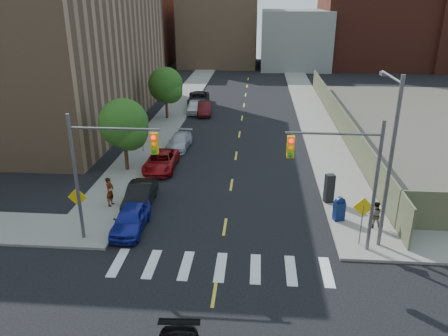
% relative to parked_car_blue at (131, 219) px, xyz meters
% --- Properties ---
extents(ground, '(160.00, 160.00, 0.00)m').
position_rel_parked_car_blue_xyz_m(ground, '(5.24, -7.27, -0.70)').
color(ground, black).
rests_on(ground, ground).
extents(sidewalk_nw, '(3.50, 73.00, 0.15)m').
position_rel_parked_car_blue_xyz_m(sidewalk_nw, '(-2.51, 34.23, -0.62)').
color(sidewalk_nw, gray).
rests_on(sidewalk_nw, ground).
extents(sidewalk_ne, '(3.50, 73.00, 0.15)m').
position_rel_parked_car_blue_xyz_m(sidewalk_ne, '(12.99, 34.23, -0.62)').
color(sidewalk_ne, gray).
rests_on(sidewalk_ne, ground).
extents(fence_north, '(0.12, 44.00, 2.50)m').
position_rel_parked_car_blue_xyz_m(fence_north, '(14.84, 20.73, 0.55)').
color(fence_north, '#616546').
rests_on(fence_north, ground).
extents(building_nw, '(22.00, 30.00, 16.00)m').
position_rel_parked_car_blue_xyz_m(building_nw, '(-16.76, 22.73, 7.30)').
color(building_nw, '#8C6B4C').
rests_on(building_nw, ground).
extents(bg_bldg_west, '(14.00, 18.00, 12.00)m').
position_rel_parked_car_blue_xyz_m(bg_bldg_west, '(-16.76, 62.73, 5.30)').
color(bg_bldg_west, '#592319').
rests_on(bg_bldg_west, ground).
extents(bg_bldg_midwest, '(14.00, 16.00, 15.00)m').
position_rel_parked_car_blue_xyz_m(bg_bldg_midwest, '(-0.76, 64.73, 6.80)').
color(bg_bldg_midwest, '#8C6B4C').
rests_on(bg_bldg_midwest, ground).
extents(bg_bldg_center, '(12.00, 16.00, 10.00)m').
position_rel_parked_car_blue_xyz_m(bg_bldg_center, '(13.24, 62.73, 4.30)').
color(bg_bldg_center, gray).
rests_on(bg_bldg_center, ground).
extents(bg_bldg_east, '(18.00, 18.00, 16.00)m').
position_rel_parked_car_blue_xyz_m(bg_bldg_east, '(27.24, 64.73, 7.30)').
color(bg_bldg_east, '#592319').
rests_on(bg_bldg_east, ground).
extents(signal_nw, '(4.59, 0.30, 7.00)m').
position_rel_parked_car_blue_xyz_m(signal_nw, '(-0.75, -1.27, 3.83)').
color(signal_nw, '#59595E').
rests_on(signal_nw, ground).
extents(signal_ne, '(4.59, 0.30, 7.00)m').
position_rel_parked_car_blue_xyz_m(signal_ne, '(11.22, -1.27, 3.83)').
color(signal_ne, '#59595E').
rests_on(signal_ne, ground).
extents(streetlight_ne, '(0.25, 3.70, 9.00)m').
position_rel_parked_car_blue_xyz_m(streetlight_ne, '(13.44, -0.37, 4.52)').
color(streetlight_ne, '#59595E').
rests_on(streetlight_ne, ground).
extents(warn_sign_nw, '(1.06, 0.06, 2.83)m').
position_rel_parked_car_blue_xyz_m(warn_sign_nw, '(-2.56, -0.77, 1.30)').
color(warn_sign_nw, '#59595E').
rests_on(warn_sign_nw, ground).
extents(warn_sign_ne, '(1.06, 0.06, 2.83)m').
position_rel_parked_car_blue_xyz_m(warn_sign_ne, '(12.44, -0.77, 1.30)').
color(warn_sign_ne, '#59595E').
rests_on(warn_sign_ne, ground).
extents(warn_sign_midwest, '(1.06, 0.06, 2.83)m').
position_rel_parked_car_blue_xyz_m(warn_sign_midwest, '(-2.56, 12.73, 1.30)').
color(warn_sign_midwest, '#59595E').
rests_on(warn_sign_midwest, ground).
extents(tree_west_near, '(3.66, 3.64, 5.52)m').
position_rel_parked_car_blue_xyz_m(tree_west_near, '(-2.77, 8.77, 2.78)').
color(tree_west_near, '#332114').
rests_on(tree_west_near, ground).
extents(tree_west_far, '(3.66, 3.64, 5.52)m').
position_rel_parked_car_blue_xyz_m(tree_west_far, '(-2.77, 23.77, 2.78)').
color(tree_west_far, '#332114').
rests_on(tree_west_far, ground).
extents(parked_car_blue, '(1.70, 4.12, 1.40)m').
position_rel_parked_car_blue_xyz_m(parked_car_blue, '(0.00, 0.00, 0.00)').
color(parked_car_blue, navy).
rests_on(parked_car_blue, ground).
extents(parked_car_black, '(1.59, 4.29, 1.40)m').
position_rel_parked_car_blue_xyz_m(parked_car_black, '(-0.26, 3.05, 0.00)').
color(parked_car_black, black).
rests_on(parked_car_black, ground).
extents(parked_car_red, '(2.28, 4.81, 1.33)m').
position_rel_parked_car_blue_xyz_m(parked_car_red, '(-0.26, 9.21, -0.03)').
color(parked_car_red, maroon).
rests_on(parked_car_red, ground).
extents(parked_car_silver, '(2.01, 4.40, 1.25)m').
position_rel_parked_car_blue_xyz_m(parked_car_silver, '(0.24, 14.24, -0.07)').
color(parked_car_silver, '#AEB1B6').
rests_on(parked_car_silver, ground).
extents(parked_car_white, '(1.95, 4.18, 1.38)m').
position_rel_parked_car_blue_xyz_m(parked_car_white, '(-0.26, 26.58, -0.01)').
color(parked_car_white, silver).
rests_on(parked_car_white, ground).
extents(parked_car_maroon, '(1.81, 4.32, 1.39)m').
position_rel_parked_car_blue_xyz_m(parked_car_maroon, '(1.04, 25.87, -0.00)').
color(parked_car_maroon, '#460E11').
rests_on(parked_car_maroon, ground).
extents(parked_car_grey, '(2.98, 5.64, 1.51)m').
position_rel_parked_car_blue_xyz_m(parked_car_grey, '(-0.26, 30.55, 0.06)').
color(parked_car_grey, black).
rests_on(parked_car_grey, ground).
extents(mailbox, '(0.70, 0.60, 1.45)m').
position_rel_parked_car_blue_xyz_m(mailbox, '(11.79, 1.82, 0.15)').
color(mailbox, '#0D1D4F').
rests_on(mailbox, sidewalk_ne).
extents(payphone, '(0.65, 0.58, 1.85)m').
position_rel_parked_car_blue_xyz_m(payphone, '(11.54, 4.21, 0.38)').
color(payphone, black).
rests_on(payphone, sidewalk_ne).
extents(pedestrian_west, '(0.54, 0.74, 1.84)m').
position_rel_parked_car_blue_xyz_m(pedestrian_west, '(-2.02, 2.65, 0.37)').
color(pedestrian_west, gray).
rests_on(pedestrian_west, sidewalk_nw).
extents(pedestrian_east, '(0.80, 0.65, 1.57)m').
position_rel_parked_car_blue_xyz_m(pedestrian_east, '(13.63, 1.09, 0.23)').
color(pedestrian_east, gray).
rests_on(pedestrian_east, sidewalk_ne).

